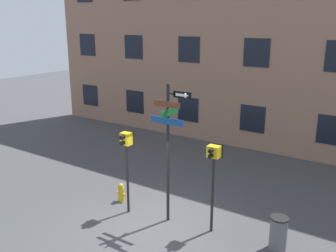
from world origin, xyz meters
The scene contains 7 objects.
ground_plane centered at (0.00, 0.00, 0.00)m, with size 60.00×60.00×0.00m, color #424244.
building_facade centered at (0.00, 8.39, 5.97)m, with size 24.00×0.64×11.94m.
street_sign_pole centered at (0.38, 0.54, 2.54)m, with size 1.28×0.86×4.15m.
pedestrian_signal_left centered at (-0.99, 0.29, 2.06)m, with size 0.36×0.40×2.64m.
pedestrian_signal_right centered at (1.70, 0.72, 2.03)m, with size 0.40×0.40×2.61m.
fire_hydrant centered at (-1.65, 0.72, 0.31)m, with size 0.36×0.20×0.64m.
trash_bin centered at (3.56, 0.91, 0.46)m, with size 0.48×0.48×0.92m.
Camera 1 is at (5.92, -7.91, 5.80)m, focal length 40.00 mm.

